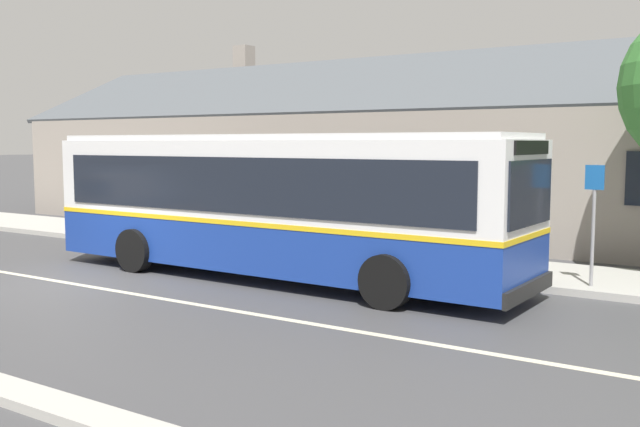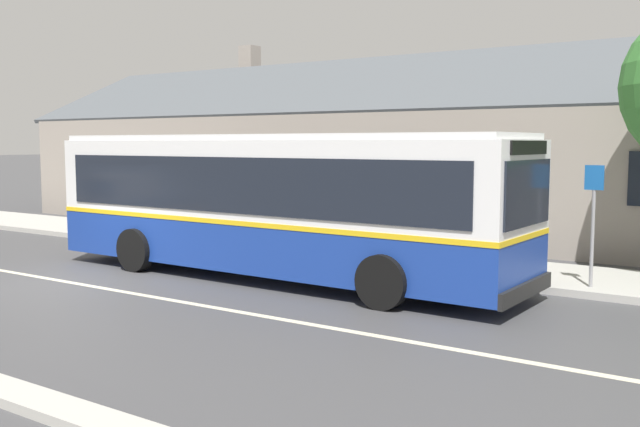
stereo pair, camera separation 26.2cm
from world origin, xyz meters
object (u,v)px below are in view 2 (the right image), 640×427
at_px(transit_bus, 274,201).
at_px(bike_rack, 128,213).
at_px(bench_by_building, 183,222).
at_px(bus_stop_sign, 593,211).

bearing_deg(transit_bus, bike_rack, 158.85).
relative_size(bench_by_building, bike_rack, 1.62).
relative_size(bus_stop_sign, bike_rack, 2.07).
xyz_separation_m(transit_bus, bike_rack, (-8.67, 3.35, -1.01)).
xyz_separation_m(bus_stop_sign, bike_rack, (-14.89, 1.26, -0.96)).
distance_m(transit_bus, bus_stop_sign, 6.57).
height_order(transit_bus, bench_by_building, transit_bus).
bearing_deg(bike_rack, bench_by_building, -6.45).
bearing_deg(bus_stop_sign, bench_by_building, 175.54).
bearing_deg(bench_by_building, bike_rack, 173.55).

